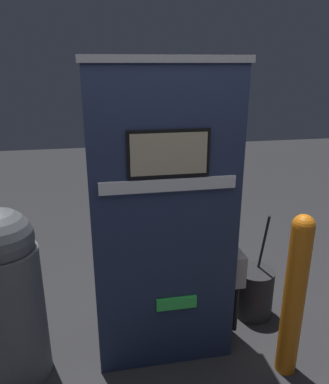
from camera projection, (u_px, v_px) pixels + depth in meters
The scene contains 5 objects.
ground_plane at pixel (168, 364), 2.53m from camera, with size 14.00×14.00×0.00m, color #2D2D30.
gas_pump at pixel (162, 216), 2.43m from camera, with size 1.00×0.53×1.97m.
safety_bollard at pixel (294, 294), 2.30m from camera, with size 0.13×0.13×1.11m.
trash_bin at pixel (9, 295), 2.27m from camera, with size 0.41×0.41×1.15m.
squeegee_bucket at pixel (254, 292), 2.98m from camera, with size 0.30×0.30×0.87m.
Camera 1 is at (-0.39, -1.97, 1.93)m, focal length 35.00 mm.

